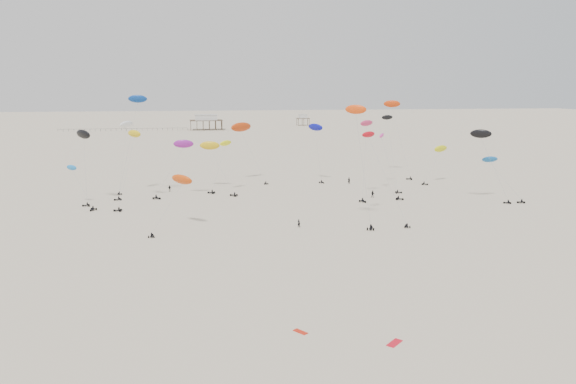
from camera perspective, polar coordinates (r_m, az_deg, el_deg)
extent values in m
plane|color=beige|center=(222.74, -4.78, 3.48)|extent=(900.00, 900.00, 0.00)
cube|color=brown|center=(370.98, -8.32, 7.22)|extent=(21.00, 13.00, 0.30)
cube|color=silver|center=(370.88, -8.32, 7.49)|extent=(14.00, 8.40, 3.20)
cube|color=#B2B2AD|center=(370.79, -8.33, 7.76)|extent=(15.00, 9.00, 0.30)
cube|color=brown|center=(408.45, 1.53, 7.49)|extent=(9.00, 7.00, 0.30)
cube|color=silver|center=(408.37, 1.53, 7.68)|extent=(5.60, 4.20, 2.40)
cube|color=#B2B2AD|center=(408.31, 1.54, 7.87)|extent=(6.00, 4.50, 0.30)
cube|color=black|center=(373.77, -16.34, 6.21)|extent=(80.00, 0.10, 0.10)
cylinder|color=gray|center=(140.00, 7.81, 3.04)|extent=(0.03, 0.03, 19.03)
ellipsoid|color=#CC3061|center=(143.11, 7.98, 6.95)|extent=(4.24, 3.08, 1.95)
cylinder|color=gray|center=(117.76, 10.01, 1.29)|extent=(0.03, 0.03, 21.06)
ellipsoid|color=red|center=(121.84, 8.17, 5.81)|extent=(3.60, 2.51, 1.67)
cylinder|color=gray|center=(149.15, -7.06, 2.41)|extent=(0.03, 0.03, 12.53)
ellipsoid|color=#FDFF15|center=(149.91, -6.36, 4.96)|extent=(4.35, 4.24, 2.04)
cylinder|color=gray|center=(138.60, -20.21, 0.37)|extent=(0.03, 0.03, 12.88)
ellipsoid|color=#1C7ED5|center=(142.77, -21.13, 2.33)|extent=(3.08, 2.53, 1.46)
cylinder|color=gray|center=(144.02, -11.87, 2.04)|extent=(0.03, 0.03, 13.99)
ellipsoid|color=purple|center=(144.57, -10.58, 4.84)|extent=(5.21, 2.34, 2.51)
cylinder|color=gray|center=(111.63, 7.66, 2.30)|extent=(0.03, 0.03, 22.45)
ellipsoid|color=#FE480D|center=(112.94, 6.90, 8.33)|extent=(4.47, 3.47, 2.10)
cylinder|color=gray|center=(164.22, 3.13, 3.71)|extent=(0.03, 0.03, 14.93)
ellipsoid|color=#0D10A9|center=(165.13, 2.81, 6.59)|extent=(4.99, 5.68, 2.69)
cylinder|color=gray|center=(146.39, 10.33, 2.57)|extent=(0.03, 0.03, 18.68)
ellipsoid|color=#F439B4|center=(151.47, 9.49, 5.68)|extent=(2.88, 3.55, 1.64)
cylinder|color=gray|center=(152.57, -16.44, 3.12)|extent=(0.03, 0.03, 16.88)
ellipsoid|color=white|center=(153.17, -16.11, 6.59)|extent=(4.55, 5.45, 2.52)
cylinder|color=gray|center=(143.64, 20.20, 2.19)|extent=(0.03, 0.03, 16.57)
ellipsoid|color=black|center=(143.05, 19.00, 5.62)|extent=(5.22, 4.09, 2.45)
cylinder|color=gray|center=(147.73, 21.18, 1.06)|extent=(0.03, 0.03, 12.19)
ellipsoid|color=#1660AA|center=(149.19, 19.82, 3.14)|extent=(4.19, 2.00, 2.05)
cylinder|color=gray|center=(154.77, 10.57, 3.80)|extent=(0.03, 0.03, 21.60)
ellipsoid|color=black|center=(159.63, 10.04, 7.48)|extent=(3.28, 1.46, 1.61)
cylinder|color=gray|center=(137.13, -16.08, 2.05)|extent=(0.03, 0.03, 20.44)
ellipsoid|color=yellow|center=(142.83, -15.35, 5.74)|extent=(4.27, 4.16, 2.15)
cylinder|color=gray|center=(145.16, -15.96, 4.15)|extent=(0.03, 0.03, 24.27)
ellipsoid|color=#0B3893|center=(146.56, -15.04, 9.13)|extent=(5.02, 2.70, 2.39)
cylinder|color=gray|center=(167.38, 14.48, 2.47)|extent=(0.03, 0.03, 11.12)
ellipsoid|color=yellow|center=(169.87, 15.24, 4.27)|extent=(5.36, 3.76, 2.48)
cylinder|color=gray|center=(163.89, -3.55, 3.64)|extent=(0.03, 0.03, 17.28)
ellipsoid|color=#C3390D|center=(166.65, -4.80, 6.60)|extent=(7.31, 5.61, 3.40)
cylinder|color=gray|center=(110.54, -12.16, -1.63)|extent=(0.03, 0.03, 12.44)
ellipsoid|color=#DF470B|center=(113.30, -10.73, 1.26)|extent=(5.56, 5.57, 2.70)
cylinder|color=gray|center=(150.05, -6.78, 2.19)|extent=(0.03, 0.03, 17.78)
ellipsoid|color=yellow|center=(155.95, -7.96, 4.70)|extent=(5.74, 2.90, 2.66)
cylinder|color=gray|center=(141.21, -19.93, 2.05)|extent=(0.03, 0.03, 15.80)
ellipsoid|color=black|center=(142.95, -20.08, 5.54)|extent=(5.14, 5.46, 2.69)
cylinder|color=gray|center=(178.54, 11.36, 5.09)|extent=(0.03, 0.03, 25.38)
ellipsoid|color=red|center=(184.57, 10.51, 8.80)|extent=(5.60, 3.76, 2.60)
imported|color=black|center=(112.35, 1.11, -3.60)|extent=(0.83, 0.81, 1.90)
imported|color=black|center=(143.74, 8.59, -0.56)|extent=(1.18, 0.93, 2.11)
imported|color=black|center=(153.55, -11.93, 0.05)|extent=(1.27, 0.84, 1.98)
imported|color=black|center=(163.35, 6.20, 0.84)|extent=(0.96, 0.84, 2.21)
cube|color=red|center=(64.65, 10.77, -14.86)|extent=(2.23, 2.15, 0.08)
cube|color=red|center=(66.19, 1.27, -14.04)|extent=(1.63, 1.86, 0.07)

